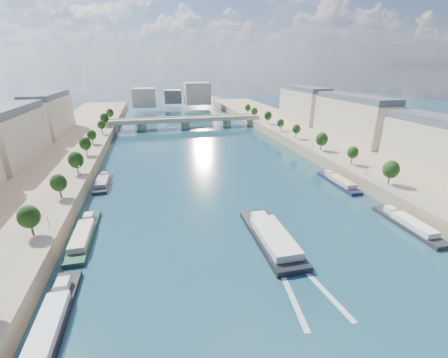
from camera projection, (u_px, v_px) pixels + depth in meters
ground at (222, 186)px, 117.27m from camera, size 700.00×700.00×0.00m
quay_left at (14, 198)px, 100.51m from camera, size 44.00×520.00×5.00m
quay_right at (380, 166)px, 132.24m from camera, size 44.00×520.00×5.00m
pave_left at (61, 187)px, 102.90m from camera, size 14.00×520.00×0.10m
pave_right at (352, 163)px, 128.02m from camera, size 14.00×520.00×0.10m
trees_left at (66, 170)px, 103.22m from camera, size 4.80×268.80×8.26m
trees_right at (336, 145)px, 134.71m from camera, size 4.80×268.80×8.26m
lamps_left at (67, 190)px, 93.84m from camera, size 0.36×200.36×4.28m
lamps_right at (336, 155)px, 130.59m from camera, size 0.36×200.36×4.28m
buildings_right at (391, 128)px, 141.00m from camera, size 16.00×226.00×23.20m
skyline at (177, 95)px, 311.96m from camera, size 79.00×42.00×22.00m
bridge at (186, 121)px, 223.17m from camera, size 112.00×12.00×8.15m
tour_barge at (271, 237)px, 80.32m from camera, size 9.02×30.39×4.11m
wake at (300, 281)px, 65.73m from camera, size 10.76×25.97×0.04m
moored_barges_left at (51, 324)px, 53.89m from camera, size 5.00×159.10×3.60m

